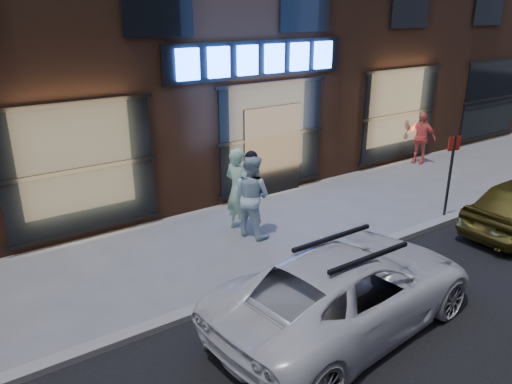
# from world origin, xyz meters

# --- Properties ---
(ground) EXTENTS (90.00, 90.00, 0.00)m
(ground) POSITION_xyz_m (0.00, 0.00, 0.00)
(ground) COLOR slate
(ground) RESTS_ON ground
(curb) EXTENTS (60.00, 0.25, 0.12)m
(curb) POSITION_xyz_m (0.00, 0.00, 0.06)
(curb) COLOR gray
(curb) RESTS_ON ground
(man_bowtie) EXTENTS (0.61, 0.79, 1.93)m
(man_bowtie) POSITION_xyz_m (-2.00, 2.47, 0.96)
(man_bowtie) COLOR #A5D9B9
(man_bowtie) RESTS_ON ground
(man_cap) EXTENTS (0.97, 1.09, 1.87)m
(man_cap) POSITION_xyz_m (-1.92, 2.05, 0.93)
(man_cap) COLOR silver
(man_cap) RESTS_ON ground
(passerby) EXTENTS (0.75, 1.06, 1.66)m
(passerby) POSITION_xyz_m (5.64, 3.54, 0.83)
(passerby) COLOR #EB6960
(passerby) RESTS_ON ground
(white_suv) EXTENTS (5.00, 2.73, 1.33)m
(white_suv) POSITION_xyz_m (-2.54, -1.59, 0.66)
(white_suv) COLOR silver
(white_suv) RESTS_ON ground
(sign_post) EXTENTS (0.33, 0.10, 2.07)m
(sign_post) POSITION_xyz_m (2.37, 0.14, 1.25)
(sign_post) COLOR #262628
(sign_post) RESTS_ON ground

